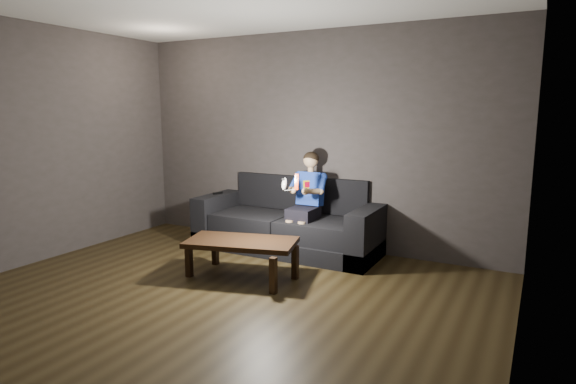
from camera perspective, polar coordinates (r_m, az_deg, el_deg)
The scene contains 9 objects.
floor at distance 4.33m, azimuth -11.81°, elevation -14.14°, with size 5.00×5.00×0.00m, color black.
back_wall at distance 6.10m, azimuth 2.96°, elevation 6.08°, with size 5.00×0.04×2.70m, color #373230.
right_wall at distance 3.04m, azimuth 26.34°, elevation 1.44°, with size 0.04×5.00×2.70m, color #373230.
sofa at distance 6.06m, azimuth 0.23°, elevation -4.07°, with size 2.31×1.00×0.89m.
child at distance 5.80m, azimuth 2.23°, elevation -0.16°, with size 0.46×0.56×1.12m.
wii_remote_red at distance 5.34m, azimuth 1.06°, elevation 1.22°, with size 0.06×0.07×0.18m.
nunchuk_white at distance 5.43m, azimuth -0.44°, elevation 0.99°, with size 0.07×0.10×0.15m.
wii_remote_black at distance 6.46m, azimuth -8.31°, elevation -0.12°, with size 0.07×0.15×0.03m.
coffee_table at distance 5.03m, azimuth -5.54°, elevation -6.28°, with size 1.23×0.83×0.41m.
Camera 1 is at (2.57, -3.02, 1.73)m, focal length 30.00 mm.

